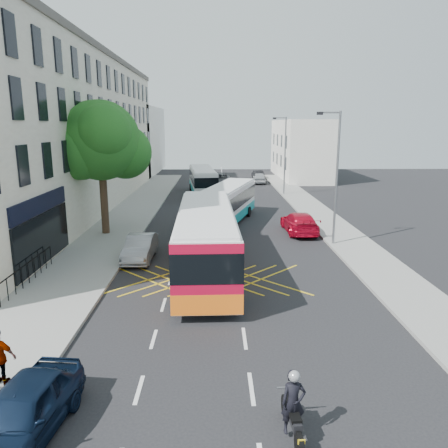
{
  "coord_description": "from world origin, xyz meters",
  "views": [
    {
      "loc": [
        -1.0,
        -14.08,
        7.35
      ],
      "look_at": [
        -0.56,
        8.52,
        2.2
      ],
      "focal_mm": 35.0,
      "sensor_mm": 36.0,
      "label": 1
    }
  ],
  "objects_px": {
    "parked_car_blue": "(22,413)",
    "distant_car_grey": "(219,180)",
    "distant_car_silver": "(259,178)",
    "distant_car_dark": "(258,174)",
    "lamp_near": "(335,171)",
    "lamp_far": "(284,151)",
    "bus_mid": "(226,204)",
    "street_tree": "(100,141)",
    "red_hatchback": "(299,223)",
    "bus_far": "(203,181)",
    "parked_car_silver": "(140,248)",
    "bus_near": "(206,240)",
    "motorbike": "(293,406)"
  },
  "relations": [
    {
      "from": "parked_car_blue",
      "to": "distant_car_grey",
      "type": "distance_m",
      "value": 44.41
    },
    {
      "from": "distant_car_silver",
      "to": "distant_car_dark",
      "type": "xyz_separation_m",
      "value": [
        0.27,
        5.11,
        -0.09
      ]
    },
    {
      "from": "lamp_near",
      "to": "lamp_far",
      "type": "distance_m",
      "value": 20.0
    },
    {
      "from": "lamp_far",
      "to": "bus_mid",
      "type": "distance_m",
      "value": 15.21
    },
    {
      "from": "street_tree",
      "to": "distant_car_grey",
      "type": "relative_size",
      "value": 1.61
    },
    {
      "from": "red_hatchback",
      "to": "distant_car_silver",
      "type": "bearing_deg",
      "value": -91.31
    },
    {
      "from": "distant_car_dark",
      "to": "bus_far",
      "type": "bearing_deg",
      "value": 58.16
    },
    {
      "from": "red_hatchback",
      "to": "parked_car_blue",
      "type": "bearing_deg",
      "value": 61.1
    },
    {
      "from": "lamp_far",
      "to": "bus_mid",
      "type": "xyz_separation_m",
      "value": [
        -6.38,
        -13.45,
        -3.11
      ]
    },
    {
      "from": "street_tree",
      "to": "distant_car_dark",
      "type": "distance_m",
      "value": 34.94
    },
    {
      "from": "red_hatchback",
      "to": "parked_car_silver",
      "type": "bearing_deg",
      "value": 29.2
    },
    {
      "from": "bus_near",
      "to": "bus_far",
      "type": "relative_size",
      "value": 1.16
    },
    {
      "from": "parked_car_silver",
      "to": "distant_car_silver",
      "type": "distance_m",
      "value": 33.71
    },
    {
      "from": "bus_mid",
      "to": "bus_far",
      "type": "xyz_separation_m",
      "value": [
        -2.21,
        14.12,
        -0.01
      ]
    },
    {
      "from": "bus_near",
      "to": "distant_car_silver",
      "type": "distance_m",
      "value": 35.22
    },
    {
      "from": "parked_car_blue",
      "to": "red_hatchback",
      "type": "height_order",
      "value": "red_hatchback"
    },
    {
      "from": "bus_mid",
      "to": "distant_car_grey",
      "type": "distance_m",
      "value": 20.66
    },
    {
      "from": "bus_near",
      "to": "parked_car_silver",
      "type": "distance_m",
      "value": 4.58
    },
    {
      "from": "lamp_far",
      "to": "distant_car_dark",
      "type": "xyz_separation_m",
      "value": [
        -1.3,
        14.72,
        -4.02
      ]
    },
    {
      "from": "distant_car_dark",
      "to": "bus_near",
      "type": "bearing_deg",
      "value": 76.5
    },
    {
      "from": "bus_mid",
      "to": "distant_car_grey",
      "type": "height_order",
      "value": "bus_mid"
    },
    {
      "from": "motorbike",
      "to": "distant_car_dark",
      "type": "xyz_separation_m",
      "value": [
        4.08,
        51.69,
        -0.23
      ]
    },
    {
      "from": "distant_car_grey",
      "to": "lamp_near",
      "type": "bearing_deg",
      "value": -72.31
    },
    {
      "from": "bus_far",
      "to": "distant_car_dark",
      "type": "height_order",
      "value": "bus_far"
    },
    {
      "from": "bus_mid",
      "to": "parked_car_silver",
      "type": "relative_size",
      "value": 2.52
    },
    {
      "from": "lamp_far",
      "to": "parked_car_silver",
      "type": "xyz_separation_m",
      "value": [
        -11.41,
        -22.63,
        -3.94
      ]
    },
    {
      "from": "lamp_near",
      "to": "parked_car_blue",
      "type": "xyz_separation_m",
      "value": [
        -11.8,
        -16.93,
        -3.91
      ]
    },
    {
      "from": "distant_car_grey",
      "to": "lamp_far",
      "type": "bearing_deg",
      "value": -43.03
    },
    {
      "from": "bus_near",
      "to": "red_hatchback",
      "type": "height_order",
      "value": "bus_near"
    },
    {
      "from": "parked_car_blue",
      "to": "bus_mid",
      "type": "bearing_deg",
      "value": 83.68
    },
    {
      "from": "lamp_near",
      "to": "distant_car_grey",
      "type": "distance_m",
      "value": 28.29
    },
    {
      "from": "parked_car_silver",
      "to": "distant_car_silver",
      "type": "bearing_deg",
      "value": 74.31
    },
    {
      "from": "lamp_far",
      "to": "motorbike",
      "type": "relative_size",
      "value": 4.03
    },
    {
      "from": "red_hatchback",
      "to": "lamp_far",
      "type": "bearing_deg",
      "value": -96.48
    },
    {
      "from": "street_tree",
      "to": "distant_car_silver",
      "type": "height_order",
      "value": "street_tree"
    },
    {
      "from": "distant_car_grey",
      "to": "distant_car_dark",
      "type": "height_order",
      "value": "distant_car_grey"
    },
    {
      "from": "motorbike",
      "to": "distant_car_dark",
      "type": "bearing_deg",
      "value": 81.62
    },
    {
      "from": "distant_car_dark",
      "to": "red_hatchback",
      "type": "bearing_deg",
      "value": 85.46
    },
    {
      "from": "lamp_near",
      "to": "bus_mid",
      "type": "bearing_deg",
      "value": 134.25
    },
    {
      "from": "parked_car_blue",
      "to": "distant_car_dark",
      "type": "relative_size",
      "value": 1.15
    },
    {
      "from": "distant_car_grey",
      "to": "bus_mid",
      "type": "bearing_deg",
      "value": -85.21
    },
    {
      "from": "lamp_near",
      "to": "lamp_far",
      "type": "height_order",
      "value": "same"
    },
    {
      "from": "lamp_near",
      "to": "bus_near",
      "type": "distance_m",
      "value": 9.63
    },
    {
      "from": "lamp_far",
      "to": "parked_car_blue",
      "type": "distance_m",
      "value": 38.97
    },
    {
      "from": "parked_car_silver",
      "to": "distant_car_silver",
      "type": "xyz_separation_m",
      "value": [
        9.83,
        32.24,
        0.01
      ]
    },
    {
      "from": "lamp_near",
      "to": "lamp_far",
      "type": "relative_size",
      "value": 1.0
    },
    {
      "from": "parked_car_blue",
      "to": "lamp_far",
      "type": "bearing_deg",
      "value": 78.95
    },
    {
      "from": "motorbike",
      "to": "bus_near",
      "type": "bearing_deg",
      "value": 97.07
    },
    {
      "from": "bus_mid",
      "to": "bus_far",
      "type": "bearing_deg",
      "value": 115.16
    },
    {
      "from": "parked_car_blue",
      "to": "distant_car_grey",
      "type": "bearing_deg",
      "value": 90.17
    }
  ]
}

